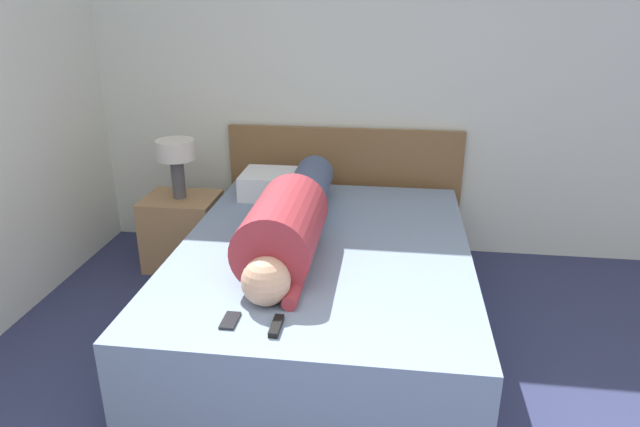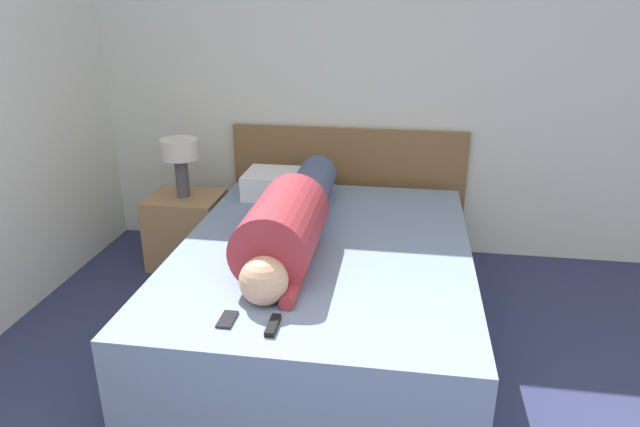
{
  "view_description": "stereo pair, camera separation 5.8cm",
  "coord_description": "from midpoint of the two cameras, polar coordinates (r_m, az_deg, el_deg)",
  "views": [
    {
      "loc": [
        0.13,
        -0.68,
        1.84
      ],
      "look_at": [
        -0.22,
        1.98,
        0.79
      ],
      "focal_mm": 32.0,
      "sensor_mm": 36.0,
      "label": 1
    },
    {
      "loc": [
        0.19,
        -0.67,
        1.84
      ],
      "look_at": [
        -0.22,
        1.98,
        0.79
      ],
      "focal_mm": 32.0,
      "sensor_mm": 36.0,
      "label": 2
    }
  ],
  "objects": [
    {
      "name": "table_lamp",
      "position": [
        3.96,
        -14.61,
        5.63
      ],
      "size": [
        0.26,
        0.26,
        0.4
      ],
      "color": "#4C4C51",
      "rests_on": "nightstand"
    },
    {
      "name": "headboard",
      "position": [
        4.23,
        1.98,
        2.43
      ],
      "size": [
        1.7,
        0.04,
        0.92
      ],
      "color": "brown",
      "rests_on": "ground_plane"
    },
    {
      "name": "wall_back",
      "position": [
        4.09,
        5.4,
        13.77
      ],
      "size": [
        5.29,
        0.06,
        2.6
      ],
      "color": "silver",
      "rests_on": "ground_plane"
    },
    {
      "name": "bed",
      "position": [
        3.25,
        -0.15,
        -7.52
      ],
      "size": [
        1.58,
        2.09,
        0.54
      ],
      "color": "#7589A8",
      "rests_on": "ground_plane"
    },
    {
      "name": "tv_remote",
      "position": [
        2.41,
        -5.09,
        -11.14
      ],
      "size": [
        0.04,
        0.15,
        0.02
      ],
      "color": "black",
      "rests_on": "bed"
    },
    {
      "name": "cell_phone",
      "position": [
        2.48,
        -9.65,
        -10.51
      ],
      "size": [
        0.06,
        0.13,
        0.01
      ],
      "color": "black",
      "rests_on": "bed"
    },
    {
      "name": "pillow_near_headboard",
      "position": [
        3.86,
        -4.39,
        2.91
      ],
      "size": [
        0.52,
        0.35,
        0.16
      ],
      "color": "white",
      "rests_on": "bed"
    },
    {
      "name": "nightstand",
      "position": [
        4.14,
        -13.91,
        -1.73
      ],
      "size": [
        0.5,
        0.41,
        0.51
      ],
      "color": "#A37A51",
      "rests_on": "ground_plane"
    },
    {
      "name": "person_lying",
      "position": [
        3.06,
        -3.48,
        -0.52
      ],
      "size": [
        0.38,
        1.66,
        0.38
      ],
      "color": "tan",
      "rests_on": "bed"
    }
  ]
}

